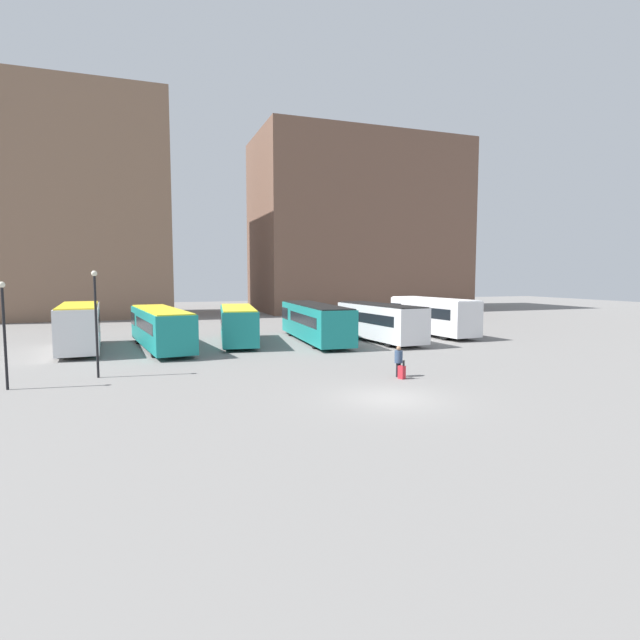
# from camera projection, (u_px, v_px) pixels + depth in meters

# --- Properties ---
(ground_plane) EXTENTS (160.00, 160.00, 0.00)m
(ground_plane) POSITION_uv_depth(u_px,v_px,m) (390.00, 398.00, 20.84)
(ground_plane) COLOR slate
(building_block_left) EXTENTS (27.67, 15.62, 26.67)m
(building_block_left) POSITION_uv_depth(u_px,v_px,m) (49.00, 207.00, 60.21)
(building_block_left) COLOR #7F604C
(building_block_left) RESTS_ON ground_plane
(building_block_right) EXTENTS (29.97, 16.47, 24.66)m
(building_block_right) POSITION_uv_depth(u_px,v_px,m) (358.00, 227.00, 74.07)
(building_block_right) COLOR brown
(building_block_right) RESTS_ON ground_plane
(bus_0) EXTENTS (3.09, 9.56, 3.15)m
(bus_0) POSITION_uv_depth(u_px,v_px,m) (79.00, 326.00, 33.91)
(bus_0) COLOR silver
(bus_0) RESTS_ON ground_plane
(bus_1) EXTENTS (4.02, 11.84, 2.80)m
(bus_1) POSITION_uv_depth(u_px,v_px,m) (160.00, 327.00, 34.81)
(bus_1) COLOR #19847F
(bus_1) RESTS_ON ground_plane
(bus_2) EXTENTS (3.74, 9.56, 2.76)m
(bus_2) POSITION_uv_depth(u_px,v_px,m) (238.00, 324.00, 37.45)
(bus_2) COLOR #19847F
(bus_2) RESTS_ON ground_plane
(bus_3) EXTENTS (3.38, 12.55, 2.87)m
(bus_3) POSITION_uv_depth(u_px,v_px,m) (315.00, 321.00, 38.86)
(bus_3) COLOR #19847F
(bus_3) RESTS_ON ground_plane
(bus_4) EXTENTS (3.24, 9.83, 2.90)m
(bus_4) POSITION_uv_depth(u_px,v_px,m) (379.00, 321.00, 38.66)
(bus_4) COLOR silver
(bus_4) RESTS_ON ground_plane
(bus_5) EXTENTS (3.27, 9.52, 3.18)m
(bus_5) POSITION_uv_depth(u_px,v_px,m) (432.00, 315.00, 42.45)
(bus_5) COLOR silver
(bus_5) RESTS_ON ground_plane
(traveler) EXTENTS (0.51, 0.51, 1.57)m
(traveler) POSITION_uv_depth(u_px,v_px,m) (399.00, 359.00, 25.17)
(traveler) COLOR black
(traveler) RESTS_ON ground_plane
(suitcase) EXTENTS (0.33, 0.39, 0.94)m
(suitcase) POSITION_uv_depth(u_px,v_px,m) (402.00, 372.00, 24.71)
(suitcase) COLOR #B7232D
(suitcase) RESTS_ON ground_plane
(lamp_post_0) EXTENTS (0.28, 0.28, 5.35)m
(lamp_post_0) POSITION_uv_depth(u_px,v_px,m) (96.00, 315.00, 24.73)
(lamp_post_0) COLOR black
(lamp_post_0) RESTS_ON ground_plane
(lamp_post_1) EXTENTS (0.28, 0.28, 4.85)m
(lamp_post_1) POSITION_uv_depth(u_px,v_px,m) (4.00, 325.00, 22.12)
(lamp_post_1) COLOR black
(lamp_post_1) RESTS_ON ground_plane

